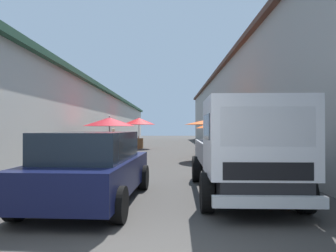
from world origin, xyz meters
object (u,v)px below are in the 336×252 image
at_px(fruit_stall_near_right, 216,126).
at_px(vendor_in_shade, 209,137).
at_px(vendor_by_crates, 113,139).
at_px(fruit_stall_far_left, 139,125).
at_px(parked_scooter, 222,155).
at_px(fruit_stall_near_left, 110,127).
at_px(hatchback_car, 93,167).
at_px(fruit_stall_far_right, 218,127).
at_px(delivery_truck, 246,152).

xyz_separation_m(fruit_stall_near_right, vendor_in_shade, (5.60, -0.44, -0.64)).
relative_size(vendor_by_crates, vendor_in_shade, 0.91).
xyz_separation_m(fruit_stall_far_left, parked_scooter, (-10.50, -4.47, -1.36)).
xyz_separation_m(fruit_stall_far_left, fruit_stall_near_left, (-9.12, 0.30, -0.24)).
height_order(fruit_stall_near_left, vendor_in_shade, fruit_stall_near_left).
relative_size(hatchback_car, vendor_by_crates, 2.61).
height_order(vendor_by_crates, vendor_in_shade, vendor_in_shade).
bearing_deg(hatchback_car, parked_scooter, -32.71).
relative_size(fruit_stall_near_right, fruit_stall_far_right, 1.13).
height_order(fruit_stall_near_right, hatchback_car, fruit_stall_near_right).
relative_size(fruit_stall_far_right, vendor_in_shade, 1.50).
height_order(fruit_stall_far_right, delivery_truck, fruit_stall_far_right).
distance_m(delivery_truck, vendor_in_shade, 13.38).
bearing_deg(vendor_in_shade, fruit_stall_near_right, 175.55).
bearing_deg(parked_scooter, delivery_truck, 175.02).
distance_m(vendor_in_shade, parked_scooter, 7.64).
xyz_separation_m(hatchback_car, parked_scooter, (5.70, -3.66, -0.29)).
distance_m(fruit_stall_near_right, fruit_stall_near_left, 4.86).
xyz_separation_m(fruit_stall_far_left, vendor_in_shade, (-2.89, -4.96, -0.83)).
distance_m(fruit_stall_far_left, vendor_in_shade, 5.80).
height_order(fruit_stall_near_right, fruit_stall_far_left, fruit_stall_far_left).
relative_size(fruit_stall_far_left, parked_scooter, 1.51).
xyz_separation_m(fruit_stall_near_right, parked_scooter, (-2.01, 0.06, -1.17)).
height_order(hatchback_car, delivery_truck, delivery_truck).
bearing_deg(fruit_stall_far_left, fruit_stall_near_right, -151.93).
bearing_deg(fruit_stall_far_right, fruit_stall_far_left, 41.89).
bearing_deg(delivery_truck, parked_scooter, -4.98).
height_order(fruit_stall_far_right, parked_scooter, fruit_stall_far_right).
xyz_separation_m(hatchback_car, vendor_in_shade, (13.31, -4.15, 0.24)).
bearing_deg(vendor_by_crates, vendor_in_shade, -75.99).
relative_size(fruit_stall_near_right, fruit_stall_far_left, 1.16).
height_order(fruit_stall_near_right, fruit_stall_far_right, fruit_stall_near_right).
xyz_separation_m(vendor_in_shade, parked_scooter, (-7.61, 0.49, -0.53)).
bearing_deg(fruit_stall_far_left, vendor_in_shade, -120.19).
bearing_deg(delivery_truck, hatchback_car, 89.36).
height_order(hatchback_car, parked_scooter, hatchback_car).
height_order(delivery_truck, parked_scooter, delivery_truck).
height_order(vendor_in_shade, parked_scooter, vendor_in_shade).
bearing_deg(vendor_by_crates, fruit_stall_near_right, -126.23).
xyz_separation_m(delivery_truck, parked_scooter, (5.73, -0.50, -0.59)).
bearing_deg(fruit_stall_near_right, fruit_stall_near_left, 97.49).
xyz_separation_m(hatchback_car, vendor_by_crates, (11.80, 1.87, 0.13)).
distance_m(fruit_stall_near_left, vendor_by_crates, 4.84).
bearing_deg(vendor_by_crates, fruit_stall_far_right, -101.72).
height_order(fruit_stall_near_right, delivery_truck, fruit_stall_near_right).
relative_size(fruit_stall_near_left, hatchback_car, 0.58).
distance_m(fruit_stall_near_left, hatchback_car, 7.21).
relative_size(fruit_stall_far_right, delivery_truck, 0.51).
bearing_deg(delivery_truck, fruit_stall_far_left, 13.74).
bearing_deg(hatchback_car, vendor_by_crates, 9.02).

